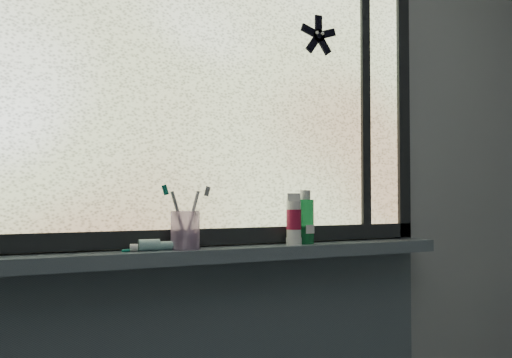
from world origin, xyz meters
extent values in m
cube|color=#9EA3A8|center=(0.00, 1.30, 1.25)|extent=(3.00, 0.01, 2.50)
cube|color=#4E5D69|center=(0.00, 1.23, 1.00)|extent=(1.62, 0.14, 0.04)
cube|color=silver|center=(0.00, 1.28, 1.53)|extent=(1.50, 0.01, 1.00)
cube|color=black|center=(0.00, 1.28, 1.05)|extent=(1.60, 0.03, 0.05)
cube|color=black|center=(0.78, 1.28, 1.53)|extent=(0.05, 0.03, 1.10)
cube|color=black|center=(0.60, 1.28, 1.53)|extent=(0.03, 0.03, 1.00)
cylinder|color=#CEA9DF|center=(-0.10, 1.22, 1.08)|extent=(0.11, 0.11, 0.11)
cylinder|color=#1B904A|center=(0.32, 1.24, 1.11)|extent=(0.06, 0.06, 0.14)
cylinder|color=silver|center=(0.27, 1.23, 1.11)|extent=(0.05, 0.05, 0.12)
camera|label=1|loc=(-0.68, -0.33, 1.17)|focal=40.00mm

